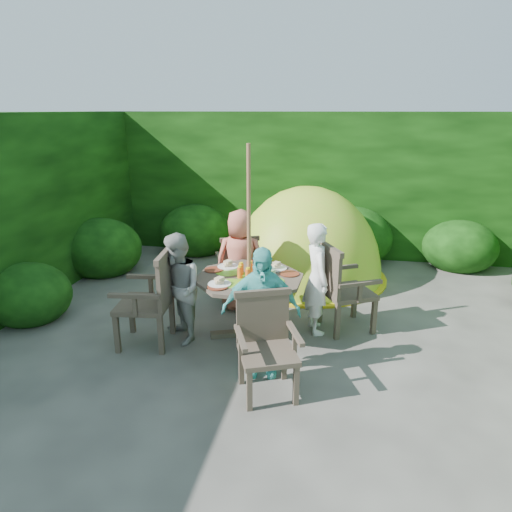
% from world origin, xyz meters
% --- Properties ---
extents(ground, '(60.00, 60.00, 0.00)m').
position_xyz_m(ground, '(0.00, 0.00, 0.00)').
color(ground, '#413E3A').
rests_on(ground, ground).
extents(hedge_enclosure, '(9.00, 9.00, 2.50)m').
position_xyz_m(hedge_enclosure, '(0.00, 1.33, 1.25)').
color(hedge_enclosure, black).
rests_on(hedge_enclosure, ground).
extents(patio_table, '(1.62, 1.62, 0.88)m').
position_xyz_m(patio_table, '(-0.52, 0.29, 0.62)').
color(patio_table, '#3B3127').
rests_on(patio_table, ground).
extents(parasol_pole, '(0.06, 0.06, 2.20)m').
position_xyz_m(parasol_pole, '(-0.53, 0.29, 1.10)').
color(parasol_pole, brown).
rests_on(parasol_pole, ground).
extents(garden_chair_right, '(0.76, 0.79, 1.02)m').
position_xyz_m(garden_chair_right, '(0.50, 0.66, 0.54)').
color(garden_chair_right, '#3B3127').
rests_on(garden_chair_right, ground).
extents(garden_chair_left, '(0.63, 0.69, 1.04)m').
position_xyz_m(garden_chair_left, '(-1.54, -0.11, 0.56)').
color(garden_chair_left, '#3B3127').
rests_on(garden_chair_left, ground).
extents(garden_chair_back, '(0.68, 0.65, 0.90)m').
position_xyz_m(garden_chair_back, '(-0.90, 1.33, 0.48)').
color(garden_chair_back, '#3B3127').
rests_on(garden_chair_back, ground).
extents(garden_chair_front, '(0.69, 0.65, 0.91)m').
position_xyz_m(garden_chair_front, '(-0.15, -0.74, 0.49)').
color(garden_chair_front, '#3B3127').
rests_on(garden_chair_front, ground).
extents(child_right, '(0.46, 0.56, 1.32)m').
position_xyz_m(child_right, '(0.22, 0.57, 0.66)').
color(child_right, white).
rests_on(child_right, ground).
extents(child_left, '(0.75, 0.77, 1.26)m').
position_xyz_m(child_left, '(-1.28, 0.01, 0.63)').
color(child_left, '#9E9E99').
rests_on(child_left, ground).
extents(child_back, '(0.70, 0.50, 1.33)m').
position_xyz_m(child_back, '(-0.81, 1.04, 0.67)').
color(child_back, '#D46D57').
rests_on(child_back, ground).
extents(child_front, '(0.81, 0.44, 1.32)m').
position_xyz_m(child_front, '(-0.25, -0.46, 0.66)').
color(child_front, '#55C7C2').
rests_on(child_front, ground).
extents(dome_tent, '(2.57, 2.57, 2.87)m').
position_xyz_m(dome_tent, '(-0.06, 2.38, 0.00)').
color(dome_tent, '#A6DA2A').
rests_on(dome_tent, ground).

